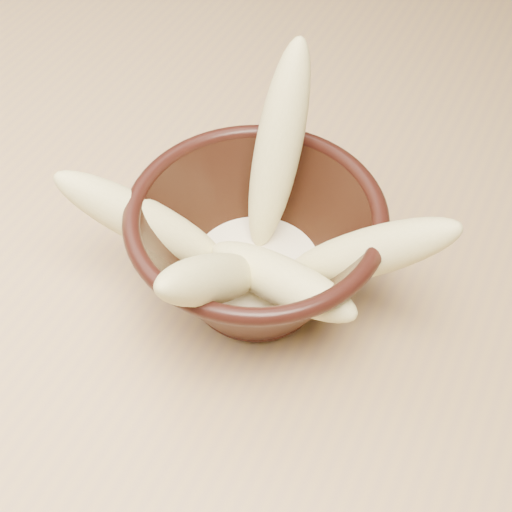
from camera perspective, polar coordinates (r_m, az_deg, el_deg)
The scene contains 8 objects.
table at distance 0.68m, azimuth 4.45°, elevation 0.61°, with size 1.20×0.80×0.75m.
bowl at distance 0.50m, azimuth 0.00°, elevation 0.61°, with size 0.18×0.18×0.10m.
milk_puddle at distance 0.52m, azimuth 0.00°, elevation -1.10°, with size 0.10×0.10×0.01m, color #FFEFCD.
banana_upright at distance 0.50m, azimuth 1.80°, elevation 8.70°, with size 0.03×0.03×0.15m, color #DBD181.
banana_left at distance 0.50m, azimuth -9.00°, elevation 2.79°, with size 0.03×0.03×0.13m, color #DBD181.
banana_right at distance 0.47m, azimuth 8.92°, elevation 0.26°, with size 0.03×0.03×0.13m, color #DBD181.
banana_across at distance 0.47m, azimuth 1.96°, elevation -1.94°, with size 0.03×0.03×0.12m, color #DBD181.
banana_front at distance 0.45m, azimuth -3.42°, elevation -1.84°, with size 0.03×0.03×0.14m, color #DBD181.
Camera 1 is at (0.14, -0.41, 1.18)m, focal length 50.00 mm.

